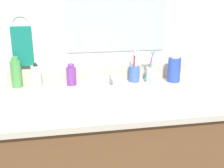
% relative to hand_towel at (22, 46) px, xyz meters
% --- Properties ---
extents(vanity_cabinet, '(1.04, 0.57, 0.73)m').
position_rel_hand_towel_xyz_m(vanity_cabinet, '(0.44, -0.32, -0.61)').
color(vanity_cabinet, brown).
rests_on(vanity_cabinet, ground_plane).
extents(countertop, '(1.09, 0.61, 0.03)m').
position_rel_hand_towel_xyz_m(countertop, '(0.44, -0.32, -0.23)').
color(countertop, beige).
rests_on(countertop, vanity_cabinet).
extents(backsplash, '(1.09, 0.02, 0.09)m').
position_rel_hand_towel_xyz_m(backsplash, '(0.44, -0.02, -0.17)').
color(backsplash, beige).
rests_on(backsplash, countertop).
extents(back_wall, '(2.19, 0.04, 1.30)m').
position_rel_hand_towel_xyz_m(back_wall, '(0.44, 0.04, -0.33)').
color(back_wall, white).
rests_on(back_wall, ground_plane).
extents(mirror_panel, '(0.60, 0.01, 0.56)m').
position_rel_hand_towel_xyz_m(mirror_panel, '(0.54, 0.02, 0.23)').
color(mirror_panel, '#B2BCC6').
extents(towel_ring, '(0.10, 0.01, 0.10)m').
position_rel_hand_towel_xyz_m(towel_ring, '(0.00, 0.02, 0.12)').
color(towel_ring, silver).
extents(hand_towel, '(0.11, 0.04, 0.22)m').
position_rel_hand_towel_xyz_m(hand_towel, '(0.00, 0.00, 0.00)').
color(hand_towel, '#147260').
extents(sink_basin, '(0.35, 0.35, 0.11)m').
position_rel_hand_towel_xyz_m(sink_basin, '(0.48, -0.34, -0.25)').
color(sink_basin, white).
rests_on(sink_basin, countertop).
extents(faucet, '(0.16, 0.10, 0.08)m').
position_rel_hand_towel_xyz_m(faucet, '(0.48, -0.15, -0.19)').
color(faucet, silver).
rests_on(faucet, countertop).
extents(bottle_lotion_white, '(0.05, 0.05, 0.15)m').
position_rel_hand_towel_xyz_m(bottle_lotion_white, '(0.07, -0.10, -0.15)').
color(bottle_lotion_white, white).
rests_on(bottle_lotion_white, countertop).
extents(bottle_shampoo_blue, '(0.07, 0.07, 0.18)m').
position_rel_hand_towel_xyz_m(bottle_shampoo_blue, '(0.87, -0.12, -0.14)').
color(bottle_shampoo_blue, '#2D4CB2').
rests_on(bottle_shampoo_blue, countertop).
extents(bottle_toner_green, '(0.06, 0.06, 0.17)m').
position_rel_hand_towel_xyz_m(bottle_toner_green, '(-0.04, -0.06, -0.14)').
color(bottle_toner_green, '#4C9E4C').
rests_on(bottle_toner_green, countertop).
extents(bottle_cream_purple, '(0.05, 0.05, 0.12)m').
position_rel_hand_towel_xyz_m(bottle_cream_purple, '(0.26, -0.08, -0.16)').
color(bottle_cream_purple, '#7A3899').
rests_on(bottle_cream_purple, countertop).
extents(cup_white_ceramic, '(0.07, 0.07, 0.19)m').
position_rel_hand_towel_xyz_m(cup_white_ceramic, '(0.73, -0.10, -0.17)').
color(cup_white_ceramic, white).
rests_on(cup_white_ceramic, countertop).
extents(cup_blue_plastic, '(0.07, 0.07, 0.20)m').
position_rel_hand_towel_xyz_m(cup_blue_plastic, '(0.63, -0.07, -0.16)').
color(cup_blue_plastic, '#3F66B7').
rests_on(cup_blue_plastic, countertop).
extents(soap_bar, '(0.06, 0.04, 0.02)m').
position_rel_hand_towel_xyz_m(soap_bar, '(0.33, -0.12, -0.21)').
color(soap_bar, white).
rests_on(soap_bar, countertop).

